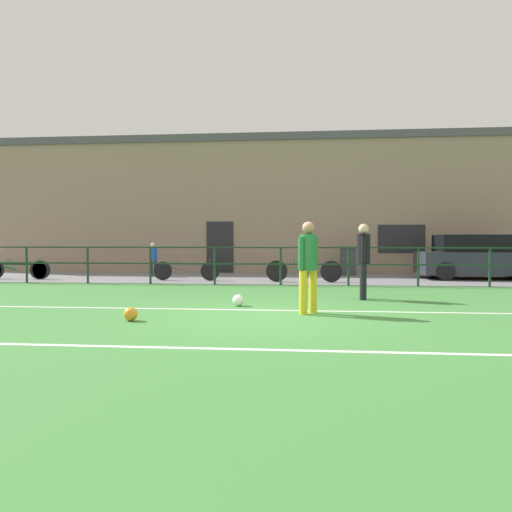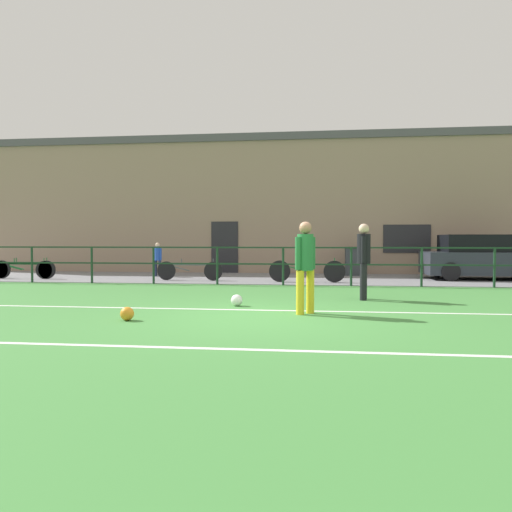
% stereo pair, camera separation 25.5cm
% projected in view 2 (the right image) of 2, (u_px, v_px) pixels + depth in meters
% --- Properties ---
extents(ground, '(60.00, 44.00, 0.04)m').
position_uv_depth(ground, '(261.00, 318.00, 8.54)').
color(ground, '#42843D').
extents(field_line_touchline, '(36.00, 0.11, 0.00)m').
position_uv_depth(field_line_touchline, '(266.00, 310.00, 9.34)').
color(field_line_touchline, white).
rests_on(field_line_touchline, ground).
extents(field_line_hash, '(36.00, 0.11, 0.00)m').
position_uv_depth(field_line_hash, '(239.00, 349.00, 6.00)').
color(field_line_hash, white).
rests_on(field_line_hash, ground).
extents(pavement_strip, '(48.00, 5.00, 0.02)m').
position_uv_depth(pavement_strip, '(288.00, 278.00, 16.98)').
color(pavement_strip, slate).
rests_on(pavement_strip, ground).
extents(perimeter_fence, '(36.07, 0.07, 1.15)m').
position_uv_depth(perimeter_fence, '(283.00, 260.00, 14.47)').
color(perimeter_fence, '#193823').
rests_on(perimeter_fence, ground).
extents(clubhouse_facade, '(28.00, 2.56, 5.65)m').
position_uv_depth(clubhouse_facade, '(293.00, 205.00, 20.55)').
color(clubhouse_facade, gray).
rests_on(clubhouse_facade, ground).
extents(player_goalkeeper, '(0.30, 0.47, 1.72)m').
position_uv_depth(player_goalkeeper, '(364.00, 257.00, 10.97)').
color(player_goalkeeper, black).
rests_on(player_goalkeeper, ground).
extents(player_striker, '(0.36, 0.35, 1.69)m').
position_uv_depth(player_striker, '(305.00, 262.00, 8.85)').
color(player_striker, gold).
rests_on(player_striker, ground).
extents(soccer_ball_match, '(0.23, 0.23, 0.23)m').
position_uv_depth(soccer_ball_match, '(127.00, 314.00, 8.15)').
color(soccer_ball_match, orange).
rests_on(soccer_ball_match, ground).
extents(soccer_ball_spare, '(0.24, 0.24, 0.24)m').
position_uv_depth(soccer_ball_spare, '(237.00, 300.00, 9.94)').
color(soccer_ball_spare, white).
rests_on(soccer_ball_spare, ground).
extents(spectator_child, '(0.33, 0.22, 1.24)m').
position_uv_depth(spectator_child, '(158.00, 257.00, 17.74)').
color(spectator_child, '#232D4C').
rests_on(spectator_child, pavement_strip).
extents(parked_car_red, '(4.02, 1.94, 1.51)m').
position_uv_depth(parked_car_red, '(484.00, 258.00, 16.47)').
color(parked_car_red, '#282D38').
rests_on(parked_car_red, pavement_strip).
extents(bicycle_parked_0, '(2.28, 0.04, 0.73)m').
position_uv_depth(bicycle_parked_0, '(24.00, 269.00, 16.76)').
color(bicycle_parked_0, black).
rests_on(bicycle_parked_0, pavement_strip).
extents(bicycle_parked_1, '(2.21, 0.04, 0.72)m').
position_uv_depth(bicycle_parked_1, '(190.00, 270.00, 16.06)').
color(bicycle_parked_1, black).
rests_on(bicycle_parked_1, pavement_strip).
extents(bicycle_parked_2, '(2.23, 0.04, 0.71)m').
position_uv_depth(bicycle_parked_2, '(22.00, 269.00, 16.77)').
color(bicycle_parked_2, black).
rests_on(bicycle_parked_2, pavement_strip).
extents(bicycle_parked_3, '(2.41, 0.04, 0.77)m').
position_uv_depth(bicycle_parked_3, '(307.00, 271.00, 15.35)').
color(bicycle_parked_3, black).
rests_on(bicycle_parked_3, pavement_strip).
extents(trash_bin_0, '(0.58, 0.49, 1.08)m').
position_uv_depth(trash_bin_0, '(353.00, 261.00, 18.22)').
color(trash_bin_0, '#33383D').
rests_on(trash_bin_0, pavement_strip).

